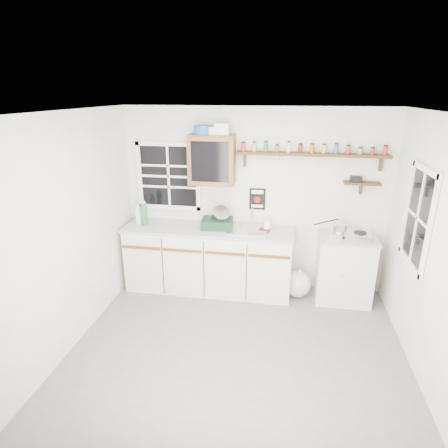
% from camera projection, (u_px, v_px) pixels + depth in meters
% --- Properties ---
extents(room, '(3.64, 3.24, 2.54)m').
position_uv_depth(room, '(238.00, 245.00, 3.67)').
color(room, '#565659').
rests_on(room, ground).
extents(main_cabinet, '(2.31, 0.63, 0.92)m').
position_uv_depth(main_cabinet, '(209.00, 259.00, 5.23)').
color(main_cabinet, beige).
rests_on(main_cabinet, floor).
extents(right_cabinet, '(0.73, 0.57, 0.91)m').
position_uv_depth(right_cabinet, '(344.00, 268.00, 4.97)').
color(right_cabinet, beige).
rests_on(right_cabinet, floor).
extents(sink, '(0.52, 0.44, 0.29)m').
position_uv_depth(sink, '(247.00, 229.00, 5.00)').
color(sink, '#BCBCC1').
rests_on(sink, main_cabinet).
extents(upper_cabinet, '(0.60, 0.32, 0.65)m').
position_uv_depth(upper_cabinet, '(212.00, 160.00, 4.90)').
color(upper_cabinet, '#5B3116').
rests_on(upper_cabinet, wall_back).
extents(upper_cabinet_clutter, '(0.46, 0.24, 0.14)m').
position_uv_depth(upper_cabinet_clutter, '(211.00, 130.00, 4.78)').
color(upper_cabinet_clutter, '#18459C').
rests_on(upper_cabinet_clutter, upper_cabinet).
extents(spice_shelf, '(1.91, 0.18, 0.35)m').
position_uv_depth(spice_shelf, '(311.00, 153.00, 4.73)').
color(spice_shelf, black).
rests_on(spice_shelf, wall_back).
extents(secondary_shelf, '(0.45, 0.16, 0.24)m').
position_uv_depth(secondary_shelf, '(360.00, 183.00, 4.76)').
color(secondary_shelf, black).
rests_on(secondary_shelf, wall_back).
extents(warning_sign, '(0.22, 0.02, 0.30)m').
position_uv_depth(warning_sign, '(257.00, 199.00, 5.13)').
color(warning_sign, black).
rests_on(warning_sign, wall_back).
extents(window_back, '(0.93, 0.03, 0.98)m').
position_uv_depth(window_back, '(169.00, 176.00, 5.23)').
color(window_back, black).
rests_on(window_back, wall_back).
extents(window_right, '(0.03, 0.78, 1.08)m').
position_uv_depth(window_right, '(418.00, 218.00, 3.83)').
color(window_right, black).
rests_on(window_right, wall_back).
extents(water_bottles, '(0.19, 0.11, 0.34)m').
position_uv_depth(water_bottles, '(142.00, 214.00, 5.16)').
color(water_bottles, silver).
rests_on(water_bottles, main_cabinet).
extents(dish_rack, '(0.44, 0.34, 0.31)m').
position_uv_depth(dish_rack, '(218.00, 221.00, 5.06)').
color(dish_rack, black).
rests_on(dish_rack, main_cabinet).
extents(soap_bottle, '(0.10, 0.10, 0.17)m').
position_uv_depth(soap_bottle, '(267.00, 224.00, 4.99)').
color(soap_bottle, silver).
rests_on(soap_bottle, main_cabinet).
extents(rag, '(0.17, 0.15, 0.02)m').
position_uv_depth(rag, '(264.00, 230.00, 4.97)').
color(rag, maroon).
rests_on(rag, main_cabinet).
extents(hotplate, '(0.54, 0.34, 0.07)m').
position_uv_depth(hotplate, '(350.00, 234.00, 4.78)').
color(hotplate, '#BCBCC1').
rests_on(hotplate, right_cabinet).
extents(saucepan, '(0.40, 0.26, 0.18)m').
position_uv_depth(saucepan, '(339.00, 228.00, 4.78)').
color(saucepan, '#BCBCC1').
rests_on(saucepan, hotplate).
extents(trash_bag, '(0.39, 0.35, 0.45)m').
position_uv_depth(trash_bag, '(298.00, 284.00, 5.11)').
color(trash_bag, silver).
rests_on(trash_bag, floor).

